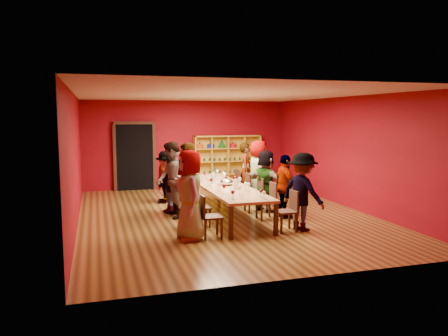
% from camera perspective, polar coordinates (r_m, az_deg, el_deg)
% --- Properties ---
extents(room_shell, '(7.10, 9.10, 3.04)m').
position_cam_1_polar(room_shell, '(10.84, -0.05, 1.64)').
color(room_shell, '#543816').
rests_on(room_shell, ground).
extents(tasting_table, '(1.10, 4.50, 0.75)m').
position_cam_1_polar(tasting_table, '(10.94, -0.05, -2.54)').
color(tasting_table, '#AC7C47').
rests_on(tasting_table, ground).
extents(doorway, '(1.40, 0.17, 2.30)m').
position_cam_1_polar(doorway, '(14.90, -11.59, 1.46)').
color(doorway, black).
rests_on(doorway, ground).
extents(shelving_unit, '(2.40, 0.40, 1.80)m').
position_cam_1_polar(shelving_unit, '(15.41, 0.39, 1.25)').
color(shelving_unit, gold).
rests_on(shelving_unit, ground).
extents(chair_person_left_0, '(0.42, 0.42, 0.89)m').
position_cam_1_polar(chair_person_left_0, '(8.93, -2.16, -6.02)').
color(chair_person_left_0, black).
rests_on(chair_person_left_0, ground).
extents(person_left_0, '(0.53, 0.91, 1.81)m').
position_cam_1_polar(person_left_0, '(8.76, -4.44, -3.53)').
color(person_left_0, pink).
rests_on(person_left_0, ground).
extents(chair_person_left_1, '(0.42, 0.42, 0.89)m').
position_cam_1_polar(chair_person_left_1, '(9.83, -3.54, -4.83)').
color(chair_person_left_1, black).
rests_on(chair_person_left_1, ground).
extents(person_left_1, '(0.59, 0.75, 1.90)m').
position_cam_1_polar(person_left_1, '(9.69, -5.01, -2.29)').
color(person_left_1, '#535358').
rests_on(person_left_1, ground).
extents(chair_person_left_2, '(0.42, 0.42, 0.89)m').
position_cam_1_polar(chair_person_left_2, '(10.79, -4.75, -3.79)').
color(chair_person_left_2, black).
rests_on(chair_person_left_2, ground).
extents(person_left_2, '(0.60, 0.96, 1.88)m').
position_cam_1_polar(person_left_2, '(10.65, -6.84, -1.54)').
color(person_left_2, '#4D4D52').
rests_on(person_left_2, ground).
extents(chair_person_left_3, '(0.42, 0.42, 0.89)m').
position_cam_1_polar(chair_person_left_3, '(11.43, -5.42, -3.20)').
color(chair_person_left_3, black).
rests_on(chair_person_left_3, ground).
extents(person_left_3, '(0.62, 1.10, 1.60)m').
position_cam_1_polar(person_left_3, '(11.31, -7.44, -1.78)').
color(person_left_3, pink).
rests_on(person_left_3, ground).
extents(chair_person_left_4, '(0.42, 0.42, 0.89)m').
position_cam_1_polar(chair_person_left_4, '(12.66, -6.53, -2.24)').
color(chair_person_left_4, black).
rests_on(chair_person_left_4, ground).
extents(person_left_4, '(0.60, 0.95, 1.49)m').
position_cam_1_polar(person_left_4, '(12.58, -7.88, -1.16)').
color(person_left_4, '#49484D').
rests_on(person_left_4, ground).
extents(chair_person_right_0, '(0.42, 0.42, 0.89)m').
position_cam_1_polar(chair_person_right_0, '(9.54, 8.50, -5.24)').
color(chair_person_right_0, black).
rests_on(chair_person_right_0, ground).
extents(person_right_0, '(0.84, 1.18, 1.69)m').
position_cam_1_polar(person_right_0, '(9.61, 10.23, -3.06)').
color(person_right_0, silver).
rests_on(person_right_0, ground).
extents(chair_person_right_1, '(0.42, 0.42, 0.89)m').
position_cam_1_polar(chair_person_right_1, '(10.57, 5.88, -4.03)').
color(chair_person_right_1, black).
rests_on(chair_person_right_1, ground).
extents(person_right_1, '(0.45, 0.93, 1.55)m').
position_cam_1_polar(person_right_1, '(10.68, 7.94, -2.41)').
color(person_right_1, '#5E89C2').
rests_on(person_right_1, ground).
extents(chair_person_right_2, '(0.42, 0.42, 0.89)m').
position_cam_1_polar(chair_person_right_2, '(11.35, 4.24, -3.26)').
color(chair_person_right_2, black).
rests_on(chair_person_right_2, ground).
extents(person_right_2, '(0.98, 1.53, 1.60)m').
position_cam_1_polar(person_right_2, '(11.39, 5.49, -1.68)').
color(person_right_2, '#151A3C').
rests_on(person_right_2, ground).
extents(chair_person_right_3, '(0.42, 0.42, 0.89)m').
position_cam_1_polar(chair_person_right_3, '(12.24, 2.65, -2.51)').
color(chair_person_right_3, black).
rests_on(chair_person_right_3, ground).
extents(person_right_3, '(0.64, 0.96, 1.80)m').
position_cam_1_polar(person_right_3, '(12.32, 4.49, -0.56)').
color(person_right_3, '#45454A').
rests_on(person_right_3, ground).
extents(chair_person_right_4, '(0.42, 0.42, 0.89)m').
position_cam_1_polar(chair_person_right_4, '(13.08, 1.36, -1.90)').
color(chair_person_right_4, black).
rests_on(chair_person_right_4, ground).
extents(person_right_4, '(0.66, 0.74, 1.68)m').
position_cam_1_polar(person_right_4, '(13.15, 2.87, -0.34)').
color(person_right_4, silver).
rests_on(person_right_4, ground).
extents(wine_glass_0, '(0.08, 0.08, 0.20)m').
position_cam_1_polar(wine_glass_0, '(11.85, 0.07, -0.85)').
color(wine_glass_0, silver).
rests_on(wine_glass_0, tasting_table).
extents(wine_glass_1, '(0.08, 0.08, 0.21)m').
position_cam_1_polar(wine_glass_1, '(9.62, 2.03, -2.61)').
color(wine_glass_1, silver).
rests_on(wine_glass_1, tasting_table).
extents(wine_glass_2, '(0.09, 0.09, 0.21)m').
position_cam_1_polar(wine_glass_2, '(9.11, 1.20, -3.13)').
color(wine_glass_2, silver).
rests_on(wine_glass_2, tasting_table).
extents(wine_glass_3, '(0.08, 0.08, 0.20)m').
position_cam_1_polar(wine_glass_3, '(10.12, -0.66, -2.17)').
color(wine_glass_3, silver).
rests_on(wine_glass_3, tasting_table).
extents(wine_glass_4, '(0.07, 0.07, 0.18)m').
position_cam_1_polar(wine_glass_4, '(11.75, -2.81, -1.00)').
color(wine_glass_4, silver).
rests_on(wine_glass_4, tasting_table).
extents(wine_glass_5, '(0.08, 0.08, 0.21)m').
position_cam_1_polar(wine_glass_5, '(9.80, 0.01, -2.43)').
color(wine_glass_5, silver).
rests_on(wine_glass_5, tasting_table).
extents(wine_glass_6, '(0.09, 0.09, 0.22)m').
position_cam_1_polar(wine_glass_6, '(10.84, 2.07, -1.50)').
color(wine_glass_6, silver).
rests_on(wine_glass_6, tasting_table).
extents(wine_glass_7, '(0.08, 0.08, 0.20)m').
position_cam_1_polar(wine_glass_7, '(10.16, 2.85, -2.14)').
color(wine_glass_7, silver).
rests_on(wine_glass_7, tasting_table).
extents(wine_glass_8, '(0.08, 0.08, 0.21)m').
position_cam_1_polar(wine_glass_8, '(10.94, -2.05, -1.49)').
color(wine_glass_8, silver).
rests_on(wine_glass_8, tasting_table).
extents(wine_glass_9, '(0.09, 0.09, 0.22)m').
position_cam_1_polar(wine_glass_9, '(12.84, -1.20, -0.19)').
color(wine_glass_9, silver).
rests_on(wine_glass_9, tasting_table).
extents(wine_glass_10, '(0.07, 0.07, 0.18)m').
position_cam_1_polar(wine_glass_10, '(12.01, -2.63, -0.83)').
color(wine_glass_10, silver).
rests_on(wine_glass_10, tasting_table).
extents(wine_glass_11, '(0.07, 0.07, 0.18)m').
position_cam_1_polar(wine_glass_11, '(9.31, 4.86, -3.08)').
color(wine_glass_11, silver).
rests_on(wine_glass_11, tasting_table).
extents(wine_glass_12, '(0.08, 0.08, 0.20)m').
position_cam_1_polar(wine_glass_12, '(10.08, 3.22, -2.23)').
color(wine_glass_12, silver).
rests_on(wine_glass_12, tasting_table).
extents(wine_glass_13, '(0.09, 0.09, 0.22)m').
position_cam_1_polar(wine_glass_13, '(10.71, -1.66, -1.61)').
color(wine_glass_13, silver).
rests_on(wine_glass_13, tasting_table).
extents(wine_glass_14, '(0.08, 0.08, 0.21)m').
position_cam_1_polar(wine_glass_14, '(11.88, -0.01, -0.80)').
color(wine_glass_14, silver).
rests_on(wine_glass_14, tasting_table).
extents(wine_glass_15, '(0.07, 0.07, 0.18)m').
position_cam_1_polar(wine_glass_15, '(9.15, 5.27, -3.28)').
color(wine_glass_15, silver).
rests_on(wine_glass_15, tasting_table).
extents(wine_glass_16, '(0.08, 0.08, 0.19)m').
position_cam_1_polar(wine_glass_16, '(11.60, -2.82, -1.08)').
color(wine_glass_16, silver).
rests_on(wine_glass_16, tasting_table).
extents(wine_glass_17, '(0.07, 0.07, 0.18)m').
position_cam_1_polar(wine_glass_17, '(12.71, -3.92, -0.42)').
color(wine_glass_17, silver).
rests_on(wine_glass_17, tasting_table).
extents(wine_glass_18, '(0.08, 0.08, 0.19)m').
position_cam_1_polar(wine_glass_18, '(9.10, 1.14, -3.24)').
color(wine_glass_18, silver).
rests_on(wine_glass_18, tasting_table).
extents(wine_glass_19, '(0.08, 0.08, 0.19)m').
position_cam_1_polar(wine_glass_19, '(11.26, 0.28, -1.29)').
color(wine_glass_19, silver).
rests_on(wine_glass_19, tasting_table).
extents(wine_glass_20, '(0.08, 0.08, 0.20)m').
position_cam_1_polar(wine_glass_20, '(12.44, -3.48, -0.51)').
color(wine_glass_20, silver).
rests_on(wine_glass_20, tasting_table).
extents(wine_glass_21, '(0.08, 0.08, 0.20)m').
position_cam_1_polar(wine_glass_21, '(10.52, 0.04, -1.81)').
color(wine_glass_21, silver).
rests_on(wine_glass_21, tasting_table).
extents(wine_glass_22, '(0.08, 0.08, 0.21)m').
position_cam_1_polar(wine_glass_22, '(11.10, 1.49, -1.34)').
color(wine_glass_22, silver).
rests_on(wine_glass_22, tasting_table).
extents(wine_glass_23, '(0.08, 0.08, 0.19)m').
position_cam_1_polar(wine_glass_23, '(12.54, -0.89, -0.46)').
color(wine_glass_23, silver).
rests_on(wine_glass_23, tasting_table).
extents(spittoon_bowl, '(0.34, 0.34, 0.19)m').
position_cam_1_polar(spittoon_bowl, '(10.95, 0.35, -1.85)').
color(spittoon_bowl, '#B3B6BA').
rests_on(spittoon_bowl, tasting_table).
extents(carafe_a, '(0.14, 0.14, 0.29)m').
position_cam_1_polar(carafe_a, '(11.25, -1.39, -1.35)').
color(carafe_a, silver).
rests_on(carafe_a, tasting_table).
extents(carafe_b, '(0.11, 0.11, 0.25)m').
position_cam_1_polar(carafe_b, '(10.30, 1.60, -2.19)').
color(carafe_b, silver).
rests_on(carafe_b, tasting_table).
extents(wine_bottle, '(0.10, 0.10, 0.30)m').
position_cam_1_polar(wine_bottle, '(12.36, -1.22, -0.69)').
color(wine_bottle, '#14371A').
rests_on(wine_bottle, tasting_table).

